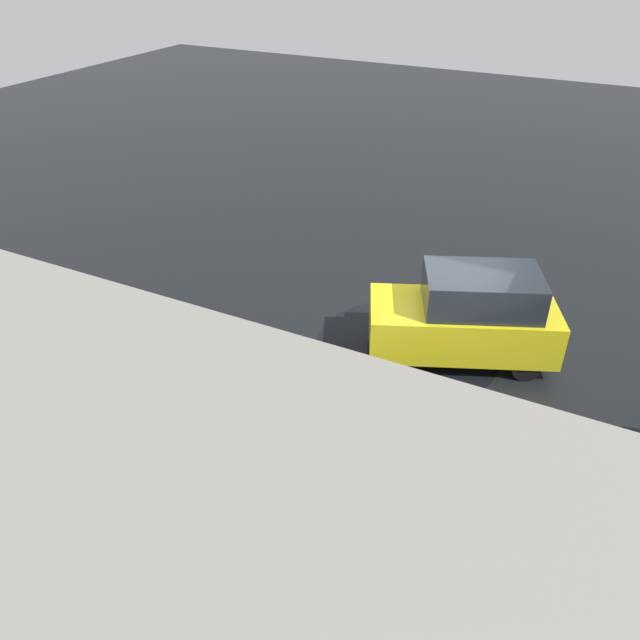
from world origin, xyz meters
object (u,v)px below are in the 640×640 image
at_px(pedestrian, 171,332).
at_px(sign_post, 182,343).
at_px(fire_hydrant, 205,354).
at_px(moving_hatchback, 467,317).

xyz_separation_m(pedestrian, sign_post, (-1.34, 1.20, 0.90)).
bearing_deg(fire_hydrant, moving_hatchback, -148.27).
xyz_separation_m(fire_hydrant, sign_post, (-0.48, 1.18, 1.18)).
bearing_deg(sign_post, fire_hydrant, -68.06).
relative_size(moving_hatchback, pedestrian, 3.49).
height_order(moving_hatchback, fire_hydrant, moving_hatchback).
xyz_separation_m(moving_hatchback, sign_post, (4.24, 4.10, 0.55)).
relative_size(moving_hatchback, fire_hydrant, 5.30).
bearing_deg(sign_post, moving_hatchback, -135.99).
height_order(pedestrian, sign_post, sign_post).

